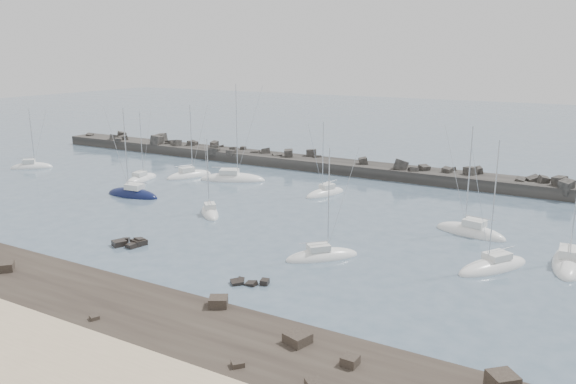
{
  "coord_description": "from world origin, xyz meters",
  "views": [
    {
      "loc": [
        40.8,
        -50.53,
        20.53
      ],
      "look_at": [
        4.94,
        12.0,
        2.44
      ],
      "focal_mm": 35.0,
      "sensor_mm": 36.0,
      "label": 1
    }
  ],
  "objects_px": {
    "sailboat_2": "(133,195)",
    "sailboat_8": "(470,233)",
    "sailboat_1": "(141,180)",
    "sailboat_7": "(322,257)",
    "sailboat_3": "(189,176)",
    "sailboat_5": "(210,213)",
    "sailboat_6": "(325,194)",
    "sailboat_0": "(32,167)",
    "sailboat_9": "(568,263)",
    "sailboat_10": "(493,267)",
    "sailboat_4": "(232,179)"
  },
  "relations": [
    {
      "from": "sailboat_7",
      "to": "sailboat_8",
      "type": "height_order",
      "value": "sailboat_8"
    },
    {
      "from": "sailboat_4",
      "to": "sailboat_9",
      "type": "bearing_deg",
      "value": -15.64
    },
    {
      "from": "sailboat_10",
      "to": "sailboat_2",
      "type": "bearing_deg",
      "value": 176.38
    },
    {
      "from": "sailboat_6",
      "to": "sailboat_8",
      "type": "bearing_deg",
      "value": -19.92
    },
    {
      "from": "sailboat_3",
      "to": "sailboat_4",
      "type": "height_order",
      "value": "sailboat_4"
    },
    {
      "from": "sailboat_5",
      "to": "sailboat_8",
      "type": "bearing_deg",
      "value": 15.13
    },
    {
      "from": "sailboat_5",
      "to": "sailboat_4",
      "type": "bearing_deg",
      "value": 116.78
    },
    {
      "from": "sailboat_1",
      "to": "sailboat_4",
      "type": "distance_m",
      "value": 14.98
    },
    {
      "from": "sailboat_3",
      "to": "sailboat_6",
      "type": "height_order",
      "value": "sailboat_3"
    },
    {
      "from": "sailboat_5",
      "to": "sailboat_9",
      "type": "xyz_separation_m",
      "value": [
        41.82,
        3.41,
        0.01
      ]
    },
    {
      "from": "sailboat_10",
      "to": "sailboat_8",
      "type": "bearing_deg",
      "value": 113.78
    },
    {
      "from": "sailboat_3",
      "to": "sailboat_7",
      "type": "bearing_deg",
      "value": -32.4
    },
    {
      "from": "sailboat_8",
      "to": "sailboat_9",
      "type": "distance_m",
      "value": 11.73
    },
    {
      "from": "sailboat_5",
      "to": "sailboat_3",
      "type": "bearing_deg",
      "value": 136.15
    },
    {
      "from": "sailboat_3",
      "to": "sailboat_6",
      "type": "xyz_separation_m",
      "value": [
        25.24,
        0.6,
        -0.01
      ]
    },
    {
      "from": "sailboat_10",
      "to": "sailboat_7",
      "type": "bearing_deg",
      "value": -159.89
    },
    {
      "from": "sailboat_4",
      "to": "sailboat_0",
      "type": "bearing_deg",
      "value": -164.99
    },
    {
      "from": "sailboat_6",
      "to": "sailboat_9",
      "type": "height_order",
      "value": "sailboat_9"
    },
    {
      "from": "sailboat_2",
      "to": "sailboat_6",
      "type": "xyz_separation_m",
      "value": [
        24.07,
        14.77,
        -0.02
      ]
    },
    {
      "from": "sailboat_5",
      "to": "sailboat_9",
      "type": "distance_m",
      "value": 41.96
    },
    {
      "from": "sailboat_5",
      "to": "sailboat_9",
      "type": "height_order",
      "value": "sailboat_9"
    },
    {
      "from": "sailboat_0",
      "to": "sailboat_10",
      "type": "xyz_separation_m",
      "value": [
        81.76,
        -8.92,
        -0.02
      ]
    },
    {
      "from": "sailboat_7",
      "to": "sailboat_9",
      "type": "distance_m",
      "value": 24.43
    },
    {
      "from": "sailboat_5",
      "to": "sailboat_7",
      "type": "distance_m",
      "value": 21.01
    },
    {
      "from": "sailboat_8",
      "to": "sailboat_10",
      "type": "distance_m",
      "value": 10.68
    },
    {
      "from": "sailboat_1",
      "to": "sailboat_2",
      "type": "height_order",
      "value": "sailboat_2"
    },
    {
      "from": "sailboat_2",
      "to": "sailboat_0",
      "type": "bearing_deg",
      "value": 169.49
    },
    {
      "from": "sailboat_0",
      "to": "sailboat_6",
      "type": "distance_m",
      "value": 55.49
    },
    {
      "from": "sailboat_3",
      "to": "sailboat_5",
      "type": "height_order",
      "value": "sailboat_3"
    },
    {
      "from": "sailboat_1",
      "to": "sailboat_3",
      "type": "xyz_separation_m",
      "value": [
        5.16,
        5.91,
        0.02
      ]
    },
    {
      "from": "sailboat_0",
      "to": "sailboat_9",
      "type": "relative_size",
      "value": 0.76
    },
    {
      "from": "sailboat_1",
      "to": "sailboat_9",
      "type": "relative_size",
      "value": 0.79
    },
    {
      "from": "sailboat_10",
      "to": "sailboat_4",
      "type": "bearing_deg",
      "value": 156.91
    },
    {
      "from": "sailboat_0",
      "to": "sailboat_8",
      "type": "distance_m",
      "value": 77.46
    },
    {
      "from": "sailboat_2",
      "to": "sailboat_3",
      "type": "bearing_deg",
      "value": 94.69
    },
    {
      "from": "sailboat_1",
      "to": "sailboat_7",
      "type": "xyz_separation_m",
      "value": [
        41.65,
        -17.26,
        0.0
      ]
    },
    {
      "from": "sailboat_2",
      "to": "sailboat_7",
      "type": "xyz_separation_m",
      "value": [
        35.34,
        -9.0,
        -0.02
      ]
    },
    {
      "from": "sailboat_3",
      "to": "sailboat_6",
      "type": "relative_size",
      "value": 1.11
    },
    {
      "from": "sailboat_2",
      "to": "sailboat_6",
      "type": "height_order",
      "value": "sailboat_2"
    },
    {
      "from": "sailboat_3",
      "to": "sailboat_8",
      "type": "distance_m",
      "value": 48.55
    },
    {
      "from": "sailboat_0",
      "to": "sailboat_4",
      "type": "xyz_separation_m",
      "value": [
        37.34,
        10.02,
        -0.01
      ]
    },
    {
      "from": "sailboat_5",
      "to": "sailboat_6",
      "type": "bearing_deg",
      "value": 62.96
    },
    {
      "from": "sailboat_9",
      "to": "sailboat_10",
      "type": "xyz_separation_m",
      "value": [
        -6.3,
        -4.74,
        -0.02
      ]
    },
    {
      "from": "sailboat_9",
      "to": "sailboat_10",
      "type": "height_order",
      "value": "sailboat_9"
    },
    {
      "from": "sailboat_1",
      "to": "sailboat_0",
      "type": "bearing_deg",
      "value": -173.97
    },
    {
      "from": "sailboat_2",
      "to": "sailboat_8",
      "type": "height_order",
      "value": "sailboat_2"
    },
    {
      "from": "sailboat_0",
      "to": "sailboat_7",
      "type": "bearing_deg",
      "value": -12.55
    },
    {
      "from": "sailboat_4",
      "to": "sailboat_7",
      "type": "xyz_separation_m",
      "value": [
        28.66,
        -24.7,
        -0.01
      ]
    },
    {
      "from": "sailboat_1",
      "to": "sailboat_4",
      "type": "relative_size",
      "value": 0.72
    },
    {
      "from": "sailboat_6",
      "to": "sailboat_7",
      "type": "bearing_deg",
      "value": -64.65
    }
  ]
}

